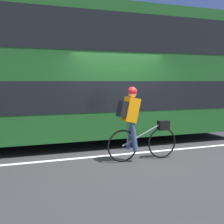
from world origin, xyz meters
TOP-DOWN VIEW (x-y plane):
  - ground_plane at (0.00, 0.00)m, footprint 80.00×80.00m
  - road_center_line at (0.00, 0.26)m, footprint 50.00×0.14m
  - sidewalk_curb at (0.00, 4.81)m, footprint 60.00×1.61m
  - building_facade at (0.00, 5.77)m, footprint 60.00×0.30m
  - bus at (-0.88, 2.04)m, footprint 9.69×2.52m
  - cyclist_on_bike at (-0.12, -0.41)m, footprint 1.72×0.32m
  - trash_bin at (-1.14, 4.73)m, footprint 0.52×0.52m

SIDE VIEW (x-z plane):
  - ground_plane at x=0.00m, z-range 0.00..0.00m
  - road_center_line at x=0.00m, z-range 0.00..0.01m
  - sidewalk_curb at x=0.00m, z-range 0.00..0.15m
  - trash_bin at x=-1.14m, z-range 0.15..0.98m
  - cyclist_on_bike at x=-0.12m, z-range 0.06..1.73m
  - bus at x=-0.88m, z-range 0.20..4.06m
  - building_facade at x=0.00m, z-range 0.00..7.03m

